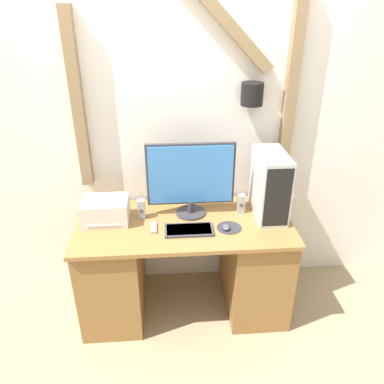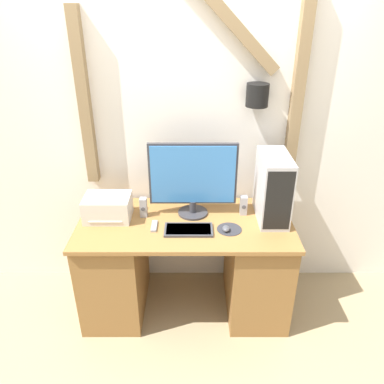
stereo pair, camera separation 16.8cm
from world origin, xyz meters
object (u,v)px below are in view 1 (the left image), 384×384
(monitor, at_px, (191,177))
(keyboard, at_px, (189,230))
(mouse, at_px, (226,227))
(printer, at_px, (105,211))
(speaker_left, at_px, (141,209))
(computer_tower, at_px, (270,185))
(remote_control, at_px, (154,228))
(speaker_right, at_px, (241,203))

(monitor, relative_size, keyboard, 1.89)
(monitor, relative_size, mouse, 9.06)
(printer, relative_size, speaker_left, 2.26)
(keyboard, distance_m, mouse, 0.26)
(computer_tower, relative_size, printer, 1.46)
(speaker_left, bearing_deg, remote_control, -59.85)
(mouse, height_order, speaker_right, speaker_right)
(monitor, relative_size, speaker_left, 4.32)
(keyboard, distance_m, computer_tower, 0.67)
(monitor, xyz_separation_m, speaker_right, (0.38, -0.01, -0.22))
(printer, height_order, speaker_right, printer)
(monitor, height_order, speaker_right, monitor)
(printer, relative_size, remote_control, 2.42)
(computer_tower, relative_size, remote_control, 3.53)
(mouse, bearing_deg, remote_control, 173.87)
(computer_tower, height_order, remote_control, computer_tower)
(monitor, xyz_separation_m, mouse, (0.23, -0.25, -0.28))
(speaker_left, distance_m, speaker_right, 0.74)
(keyboard, distance_m, printer, 0.62)
(monitor, distance_m, mouse, 0.44)
(speaker_right, bearing_deg, monitor, 178.52)
(computer_tower, height_order, printer, computer_tower)
(monitor, xyz_separation_m, remote_control, (-0.27, -0.19, -0.29))
(computer_tower, height_order, speaker_right, computer_tower)
(mouse, bearing_deg, monitor, 132.73)
(speaker_right, height_order, remote_control, speaker_right)
(monitor, relative_size, printer, 1.92)
(printer, xyz_separation_m, remote_control, (0.35, -0.13, -0.08))
(speaker_left, distance_m, remote_control, 0.19)
(printer, bearing_deg, keyboard, -16.75)
(monitor, height_order, computer_tower, monitor)
(monitor, height_order, mouse, monitor)
(mouse, height_order, speaker_left, speaker_left)
(speaker_right, bearing_deg, keyboard, -150.04)
(keyboard, bearing_deg, mouse, -0.83)
(remote_control, bearing_deg, mouse, -6.13)
(computer_tower, bearing_deg, keyboard, -162.56)
(printer, xyz_separation_m, speaker_right, (1.00, 0.06, -0.01))
(speaker_right, bearing_deg, printer, -176.70)
(printer, bearing_deg, computer_tower, 0.55)
(keyboard, height_order, speaker_right, speaker_right)
(keyboard, height_order, remote_control, keyboard)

